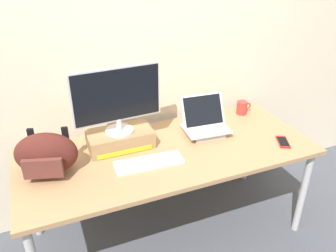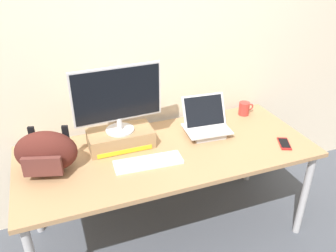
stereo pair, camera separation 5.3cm
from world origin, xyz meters
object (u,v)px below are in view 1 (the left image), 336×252
object	(u,v)px
messenger_backpack	(46,154)
coffee_mug	(242,108)
toner_box_yellow	(120,139)
open_laptop	(205,127)
desktop_monitor	(117,99)
external_keyboard	(149,162)
cell_phone	(283,142)
plush_toy	(63,142)

from	to	relation	value
messenger_backpack	coffee_mug	world-z (taller)	messenger_backpack
toner_box_yellow	open_laptop	world-z (taller)	open_laptop
desktop_monitor	open_laptop	size ratio (longest dim) A/B	1.76
toner_box_yellow	external_keyboard	distance (m)	0.29
open_laptop	toner_box_yellow	bearing A→B (deg)	178.98
cell_phone	plush_toy	bearing A→B (deg)	-175.08
toner_box_yellow	desktop_monitor	xyz separation A→B (m)	(0.00, -0.00, 0.29)
external_keyboard	cell_phone	size ratio (longest dim) A/B	2.59
messenger_backpack	cell_phone	distance (m)	1.54
open_laptop	plush_toy	xyz separation A→B (m)	(-0.96, 0.19, -0.01)
cell_phone	messenger_backpack	bearing A→B (deg)	-164.46
external_keyboard	cell_phone	distance (m)	0.94
external_keyboard	coffee_mug	size ratio (longest dim) A/B	3.45
external_keyboard	coffee_mug	world-z (taller)	coffee_mug
toner_box_yellow	cell_phone	world-z (taller)	toner_box_yellow
external_keyboard	plush_toy	bearing A→B (deg)	142.94
desktop_monitor	plush_toy	bearing A→B (deg)	156.78
toner_box_yellow	open_laptop	bearing A→B (deg)	-5.30
desktop_monitor	cell_phone	bearing A→B (deg)	-22.65
open_laptop	external_keyboard	xyz separation A→B (m)	(-0.50, -0.21, -0.04)
external_keyboard	messenger_backpack	size ratio (longest dim) A/B	1.08
open_laptop	external_keyboard	size ratio (longest dim) A/B	0.76
desktop_monitor	open_laptop	distance (m)	0.68
coffee_mug	plush_toy	bearing A→B (deg)	179.48
cell_phone	external_keyboard	bearing A→B (deg)	-161.79
open_laptop	messenger_backpack	xyz separation A→B (m)	(-1.08, -0.07, 0.08)
cell_phone	plush_toy	xyz separation A→B (m)	(-1.40, 0.51, 0.04)
desktop_monitor	external_keyboard	distance (m)	0.45
cell_phone	plush_toy	distance (m)	1.49
toner_box_yellow	coffee_mug	bearing A→B (deg)	6.54
toner_box_yellow	plush_toy	distance (m)	0.38
plush_toy	toner_box_yellow	bearing A→B (deg)	-20.15
desktop_monitor	external_keyboard	size ratio (longest dim) A/B	1.33
plush_toy	messenger_backpack	bearing A→B (deg)	-114.18
external_keyboard	plush_toy	xyz separation A→B (m)	(-0.46, 0.40, 0.03)
open_laptop	external_keyboard	distance (m)	0.55
open_laptop	external_keyboard	world-z (taller)	open_laptop
toner_box_yellow	external_keyboard	size ratio (longest dim) A/B	0.98
toner_box_yellow	desktop_monitor	distance (m)	0.29
messenger_backpack	plush_toy	xyz separation A→B (m)	(0.12, 0.26, -0.09)
coffee_mug	cell_phone	bearing A→B (deg)	-88.41
toner_box_yellow	plush_toy	xyz separation A→B (m)	(-0.36, 0.13, -0.02)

